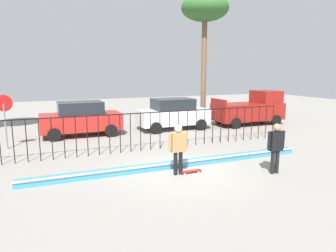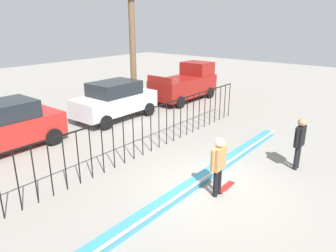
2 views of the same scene
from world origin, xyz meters
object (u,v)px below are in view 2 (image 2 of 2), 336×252
skateboarder (218,162)px  camera_operator (300,139)px  pickup_truck (186,83)px  skateboard (226,187)px  parked_car_red (3,126)px  parked_car_white (115,100)px

skateboarder → camera_operator: size_ratio=0.99×
camera_operator → pickup_truck: pickup_truck is taller
skateboarder → skateboard: bearing=-35.6°
skateboarder → camera_operator: camera_operator is taller
pickup_truck → camera_operator: bearing=-127.6°
skateboard → pickup_truck: bearing=48.1°
pickup_truck → parked_car_red: bearing=172.0°
camera_operator → parked_car_white: bearing=-66.0°
skateboard → pickup_truck: 11.20m
skateboard → camera_operator: bearing=-17.6°
pickup_truck → parked_car_white: bearing=170.9°
skateboarder → pickup_truck: bearing=8.3°
parked_car_red → parked_car_white: same height
parked_car_red → skateboarder: bearing=-78.2°
parked_car_red → pickup_truck: 11.00m
skateboarder → camera_operator: bearing=-52.9°
skateboard → parked_car_white: bearing=76.7°
parked_car_red → pickup_truck: pickup_truck is taller
camera_operator → parked_car_white: size_ratio=0.41×
camera_operator → parked_car_red: (-5.43, 9.26, -0.09)m
skateboard → pickup_truck: (8.27, 7.49, 0.98)m
skateboarder → camera_operator: (3.19, -1.21, 0.01)m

